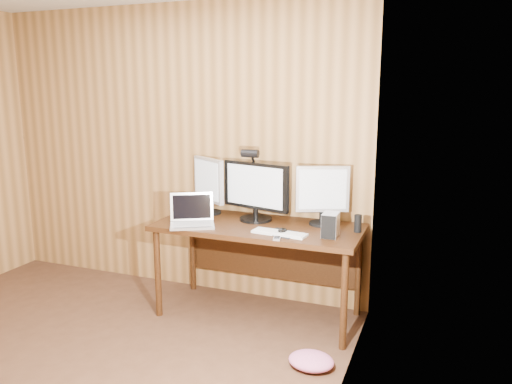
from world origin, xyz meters
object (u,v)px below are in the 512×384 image
Objects in this scene: hard_drive at (330,225)px; laptop at (192,217)px; phone at (277,238)px; speaker at (358,223)px; monitor_center at (256,190)px; monitor_left at (209,184)px; keyboard at (279,233)px; monitor_right at (322,193)px; mouse at (282,231)px; desk at (262,237)px; desk_lamp at (253,172)px.

laptop is at bearing -177.90° from hard_drive.
speaker reaches higher than phone.
laptop reaches higher than speaker.
monitor_center is 3.43× the size of hard_drive.
speaker is at bearing 23.77° from phone.
monitor_left is at bearing -173.69° from monitor_center.
laptop is 0.72m from keyboard.
monitor_right is at bearing 64.42° from keyboard.
monitor_center reaches higher than mouse.
laptop is at bearing -168.18° from mouse.
desk is at bearing 20.97° from monitor_left.
desk_lamp is (0.36, 0.38, 0.31)m from laptop.
desk_lamp is (-0.38, 0.50, 0.37)m from phone.
hard_drive is at bearing 16.60° from phone.
mouse is (0.25, -0.23, 0.14)m from desk.
monitor_center is (-0.07, 0.05, 0.37)m from desk.
desk_lamp is (-0.88, 0.12, 0.31)m from speaker.
hard_drive reaches higher than phone.
mouse is 0.35m from hard_drive.
keyboard is (0.30, -0.31, -0.23)m from monitor_center.
monitor_left is 1.14× the size of laptop.
laptop is 3.17× the size of speaker.
hard_drive is 0.83m from desk_lamp.
desk_lamp reaches higher than keyboard.
phone is (-0.33, -0.19, -0.08)m from hard_drive.
speaker is (0.52, 0.26, 0.06)m from keyboard.
monitor_left is at bearing 66.95° from laptop.
monitor_left is 0.97m from monitor_right.
desk_lamp reaches higher than monitor_right.
desk_lamp is (-0.36, 0.39, 0.36)m from keyboard.
monitor_left is 1.03× the size of monitor_right.
desk is at bearing 147.46° from mouse.
hard_drive is 0.25m from speaker.
desk_lamp reaches higher than monitor_center.
keyboard is 2.41× the size of hard_drive.
phone is at bearing -142.74° from speaker.
keyboard is 0.03m from mouse.
keyboard is 3.84× the size of mouse.
speaker is 0.22× the size of desk_lamp.
desk_lamp is at bearing 146.17° from mouse.
desk is 2.65× the size of desk_lamp.
monitor_right is at bearing 20.22° from monitor_center.
desk_lamp reaches higher than speaker.
mouse is at bearing -58.08° from desk_lamp.
speaker is at bearing 32.71° from keyboard.
laptop is (-0.94, -0.36, -0.19)m from monitor_right.
monitor_left reaches higher than phone.
desk_lamp is at bearing 18.01° from laptop.
monitor_center reaches higher than desk.
desk_lamp is at bearing 133.43° from desk.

